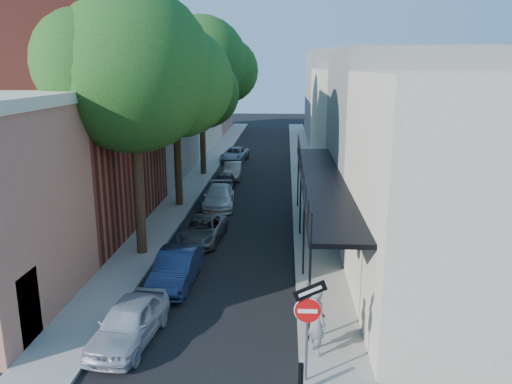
# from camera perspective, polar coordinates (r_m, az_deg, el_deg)

# --- Properties ---
(road_surface) EXTENTS (6.00, 64.00, 0.01)m
(road_surface) POSITION_cam_1_polar(r_m,az_deg,el_deg) (41.51, -0.15, 2.78)
(road_surface) COLOR black
(road_surface) RESTS_ON ground
(sidewalk_left) EXTENTS (2.00, 64.00, 0.12)m
(sidewalk_left) POSITION_cam_1_polar(r_m,az_deg,el_deg) (41.93, -5.62, 2.90)
(sidewalk_left) COLOR gray
(sidewalk_left) RESTS_ON ground
(sidewalk_right) EXTENTS (2.00, 64.00, 0.12)m
(sidewalk_right) POSITION_cam_1_polar(r_m,az_deg,el_deg) (41.45, 5.38, 2.77)
(sidewalk_right) COLOR gray
(sidewalk_right) RESTS_ON ground
(buildings_left) EXTENTS (10.10, 59.10, 12.00)m
(buildings_left) POSITION_cam_1_polar(r_m,az_deg,el_deg) (41.25, -13.45, 9.25)
(buildings_left) COLOR #B8745E
(buildings_left) RESTS_ON ground
(buildings_right) EXTENTS (9.80, 55.00, 10.00)m
(buildings_right) POSITION_cam_1_polar(r_m,az_deg,el_deg) (40.80, 12.65, 8.52)
(buildings_right) COLOR beige
(buildings_right) RESTS_ON ground
(sign_post) EXTENTS (0.89, 0.17, 2.99)m
(sign_post) POSITION_cam_1_polar(r_m,az_deg,el_deg) (13.12, 5.94, -13.76)
(sign_post) COLOR #595B60
(sign_post) RESTS_ON ground
(bollard) EXTENTS (0.14, 0.14, 0.80)m
(bollard) POSITION_cam_1_polar(r_m,az_deg,el_deg) (13.50, 5.14, -20.40)
(bollard) COLOR black
(bollard) RESTS_ON sidewalk_right
(oak_near) EXTENTS (7.48, 6.80, 11.42)m
(oak_near) POSITION_cam_1_polar(r_m,az_deg,el_deg) (21.70, -12.69, 13.04)
(oak_near) COLOR #322314
(oak_near) RESTS_ON ground
(oak_mid) EXTENTS (6.60, 6.00, 10.20)m
(oak_mid) POSITION_cam_1_polar(r_m,az_deg,el_deg) (29.48, -8.41, 11.82)
(oak_mid) COLOR #322314
(oak_mid) RESTS_ON ground
(oak_far) EXTENTS (7.70, 7.00, 11.90)m
(oak_far) POSITION_cam_1_polar(r_m,az_deg,el_deg) (38.34, -5.59, 14.19)
(oak_far) COLOR #322314
(oak_far) RESTS_ON ground
(parked_car_a) EXTENTS (1.93, 3.95, 1.30)m
(parked_car_a) POSITION_cam_1_polar(r_m,az_deg,el_deg) (16.06, -14.31, -14.23)
(parked_car_a) COLOR #AAAFBC
(parked_car_a) RESTS_ON ground
(parked_car_b) EXTENTS (1.52, 4.04, 1.31)m
(parked_car_b) POSITION_cam_1_polar(r_m,az_deg,el_deg) (19.58, -9.11, -8.59)
(parked_car_b) COLOR #152242
(parked_car_b) RESTS_ON ground
(parked_car_c) EXTENTS (2.18, 4.17, 1.12)m
(parked_car_c) POSITION_cam_1_polar(r_m,az_deg,el_deg) (24.11, -6.16, -4.34)
(parked_car_c) COLOR #4C4F53
(parked_car_c) RESTS_ON ground
(parked_car_d) EXTENTS (2.07, 4.45, 1.26)m
(parked_car_d) POSITION_cam_1_polar(r_m,az_deg,el_deg) (29.85, -4.26, -0.54)
(parked_car_d) COLOR silver
(parked_car_d) RESTS_ON ground
(parked_car_e) EXTENTS (1.54, 3.46, 1.16)m
(parked_car_e) POSITION_cam_1_polar(r_m,az_deg,el_deg) (33.90, -3.63, 1.15)
(parked_car_e) COLOR black
(parked_car_e) RESTS_ON ground
(parked_car_f) EXTENTS (1.42, 3.64, 1.18)m
(parked_car_f) POSITION_cam_1_polar(r_m,az_deg,el_deg) (37.55, -2.67, 2.46)
(parked_car_f) COLOR gray
(parked_car_f) RESTS_ON ground
(parked_car_g) EXTENTS (2.52, 4.52, 1.19)m
(parked_car_g) POSITION_cam_1_polar(r_m,az_deg,el_deg) (44.57, -2.45, 4.32)
(parked_car_g) COLOR gray
(parked_car_g) RESTS_ON ground
(pedestrian) EXTENTS (0.75, 0.87, 2.02)m
(pedestrian) POSITION_cam_1_polar(r_m,az_deg,el_deg) (14.78, 6.98, -14.39)
(pedestrian) COLOR slate
(pedestrian) RESTS_ON sidewalk_right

